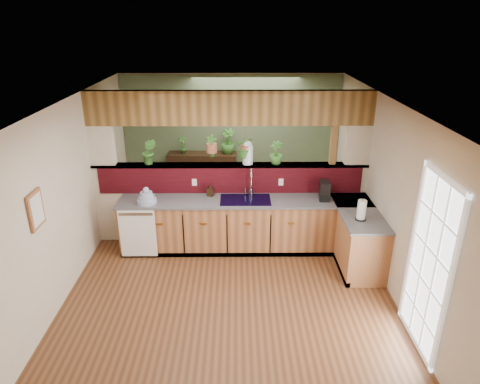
{
  "coord_description": "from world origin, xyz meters",
  "views": [
    {
      "loc": [
        0.11,
        -5.41,
        3.68
      ],
      "look_at": [
        0.16,
        0.7,
        1.15
      ],
      "focal_mm": 32.0,
      "sensor_mm": 36.0,
      "label": 1
    }
  ],
  "objects_px": {
    "faucet": "(251,181)",
    "glass_jar": "(248,153)",
    "soap_dispenser": "(210,190)",
    "shelving_console": "(203,175)",
    "paper_towel": "(361,210)",
    "dish_stack": "(147,198)",
    "coffee_maker": "(325,191)"
  },
  "relations": [
    {
      "from": "dish_stack",
      "to": "paper_towel",
      "type": "distance_m",
      "value": 3.32
    },
    {
      "from": "dish_stack",
      "to": "glass_jar",
      "type": "distance_m",
      "value": 1.8
    },
    {
      "from": "glass_jar",
      "to": "soap_dispenser",
      "type": "bearing_deg",
      "value": -161.7
    },
    {
      "from": "coffee_maker",
      "to": "paper_towel",
      "type": "bearing_deg",
      "value": -57.0
    },
    {
      "from": "faucet",
      "to": "dish_stack",
      "type": "height_order",
      "value": "faucet"
    },
    {
      "from": "faucet",
      "to": "soap_dispenser",
      "type": "xyz_separation_m",
      "value": [
        -0.67,
        0.02,
        -0.15
      ]
    },
    {
      "from": "dish_stack",
      "to": "soap_dispenser",
      "type": "height_order",
      "value": "dish_stack"
    },
    {
      "from": "soap_dispenser",
      "to": "paper_towel",
      "type": "xyz_separation_m",
      "value": [
        2.26,
        -0.92,
        0.04
      ]
    },
    {
      "from": "soap_dispenser",
      "to": "glass_jar",
      "type": "relative_size",
      "value": 0.55
    },
    {
      "from": "paper_towel",
      "to": "glass_jar",
      "type": "distance_m",
      "value": 2.06
    },
    {
      "from": "faucet",
      "to": "dish_stack",
      "type": "distance_m",
      "value": 1.7
    },
    {
      "from": "dish_stack",
      "to": "shelving_console",
      "type": "bearing_deg",
      "value": 73.55
    },
    {
      "from": "faucet",
      "to": "glass_jar",
      "type": "xyz_separation_m",
      "value": [
        -0.05,
        0.22,
        0.42
      ]
    },
    {
      "from": "soap_dispenser",
      "to": "shelving_console",
      "type": "bearing_deg",
      "value": 98.03
    },
    {
      "from": "faucet",
      "to": "soap_dispenser",
      "type": "distance_m",
      "value": 0.69
    },
    {
      "from": "soap_dispenser",
      "to": "coffee_maker",
      "type": "xyz_separation_m",
      "value": [
        1.86,
        -0.16,
        0.03
      ]
    },
    {
      "from": "glass_jar",
      "to": "shelving_console",
      "type": "xyz_separation_m",
      "value": [
        -0.92,
        1.9,
        -1.08
      ]
    },
    {
      "from": "faucet",
      "to": "glass_jar",
      "type": "bearing_deg",
      "value": 101.76
    },
    {
      "from": "coffee_maker",
      "to": "paper_towel",
      "type": "xyz_separation_m",
      "value": [
        0.4,
        -0.75,
        0.01
      ]
    },
    {
      "from": "coffee_maker",
      "to": "shelving_console",
      "type": "xyz_separation_m",
      "value": [
        -2.16,
        2.27,
        -0.54
      ]
    },
    {
      "from": "faucet",
      "to": "soap_dispenser",
      "type": "relative_size",
      "value": 2.29
    },
    {
      "from": "dish_stack",
      "to": "soap_dispenser",
      "type": "relative_size",
      "value": 1.47
    },
    {
      "from": "shelving_console",
      "to": "glass_jar",
      "type": "bearing_deg",
      "value": -61.41
    },
    {
      "from": "dish_stack",
      "to": "faucet",
      "type": "bearing_deg",
      "value": 9.21
    },
    {
      "from": "dish_stack",
      "to": "paper_towel",
      "type": "height_order",
      "value": "paper_towel"
    },
    {
      "from": "dish_stack",
      "to": "shelving_console",
      "type": "xyz_separation_m",
      "value": [
        0.71,
        2.39,
        -0.48
      ]
    },
    {
      "from": "dish_stack",
      "to": "glass_jar",
      "type": "bearing_deg",
      "value": 16.85
    },
    {
      "from": "paper_towel",
      "to": "glass_jar",
      "type": "xyz_separation_m",
      "value": [
        -1.64,
        1.12,
        0.53
      ]
    },
    {
      "from": "soap_dispenser",
      "to": "glass_jar",
      "type": "height_order",
      "value": "glass_jar"
    },
    {
      "from": "paper_towel",
      "to": "dish_stack",
      "type": "bearing_deg",
      "value": 169.05
    },
    {
      "from": "paper_towel",
      "to": "shelving_console",
      "type": "xyz_separation_m",
      "value": [
        -2.56,
        3.02,
        -0.55
      ]
    },
    {
      "from": "faucet",
      "to": "paper_towel",
      "type": "relative_size",
      "value": 1.48
    }
  ]
}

